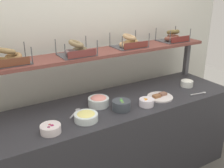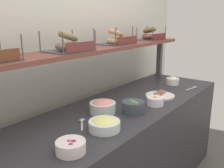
{
  "view_description": "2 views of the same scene",
  "coord_description": "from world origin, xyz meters",
  "views": [
    {
      "loc": [
        -1.19,
        -1.86,
        1.88
      ],
      "look_at": [
        -0.06,
        0.03,
        1.03
      ],
      "focal_mm": 41.97,
      "sensor_mm": 36.0,
      "label": 1
    },
    {
      "loc": [
        -1.48,
        -1.04,
        1.51
      ],
      "look_at": [
        -0.02,
        0.08,
        1.01
      ],
      "focal_mm": 40.07,
      "sensor_mm": 36.0,
      "label": 2
    }
  ],
  "objects": [
    {
      "name": "bagel_basket_cinnamon_raisin",
      "position": [
        0.87,
        0.27,
        1.33
      ],
      "size": [
        0.3,
        0.26,
        0.14
      ],
      "color": "#4C4C51",
      "rests_on": "upper_shelf"
    },
    {
      "name": "bagel_basket_sesame",
      "position": [
        0.29,
        0.28,
        1.33
      ],
      "size": [
        0.33,
        0.25,
        0.14
      ],
      "color": "#4C4C51",
      "rests_on": "upper_shelf"
    },
    {
      "name": "bowl_veggie_mix",
      "position": [
        -0.07,
        -0.14,
        0.89
      ],
      "size": [
        0.16,
        0.16,
        0.09
      ],
      "color": "#3F464E",
      "rests_on": "deli_counter"
    },
    {
      "name": "back_wall",
      "position": [
        0.0,
        0.55,
        1.2
      ],
      "size": [
        3.56,
        0.06,
        2.4
      ],
      "primitive_type": "cube",
      "color": "silver",
      "rests_on": "ground_plane"
    },
    {
      "name": "bowl_lox_spread",
      "position": [
        -0.2,
        0.03,
        0.9
      ],
      "size": [
        0.19,
        0.19,
        0.1
      ],
      "color": "silver",
      "rests_on": "deli_counter"
    },
    {
      "name": "serving_plate_white",
      "position": [
        0.39,
        -0.12,
        0.86
      ],
      "size": [
        0.25,
        0.25,
        0.04
      ],
      "color": "white",
      "rests_on": "deli_counter"
    },
    {
      "name": "bowl_beet_salad",
      "position": [
        -0.72,
        -0.19,
        0.88
      ],
      "size": [
        0.15,
        0.15,
        0.07
      ],
      "color": "white",
      "rests_on": "deli_counter"
    },
    {
      "name": "shelf_riser_right",
      "position": [
        1.12,
        0.27,
        1.05
      ],
      "size": [
        0.05,
        0.05,
        0.4
      ],
      "primitive_type": "cube",
      "color": "#4C4C51",
      "rests_on": "deli_counter"
    },
    {
      "name": "bowl_cream_cheese",
      "position": [
        0.83,
        -0.03,
        0.89
      ],
      "size": [
        0.13,
        0.13,
        0.08
      ],
      "color": "white",
      "rests_on": "deli_counter"
    },
    {
      "name": "deli_counter",
      "position": [
        0.0,
        0.0,
        0.42
      ],
      "size": [
        2.36,
        0.7,
        0.85
      ],
      "primitive_type": "cube",
      "color": "#2D2D33",
      "rests_on": "ground_plane"
    },
    {
      "name": "serving_spoon_near_plate",
      "position": [
        -0.43,
        0.01,
        0.86
      ],
      "size": [
        0.14,
        0.13,
        0.01
      ],
      "color": "#B7B7BC",
      "rests_on": "deli_counter"
    },
    {
      "name": "upper_shelf",
      "position": [
        0.0,
        0.27,
        1.26
      ],
      "size": [
        2.32,
        0.32,
        0.03
      ],
      "primitive_type": "cube",
      "color": "brown",
      "rests_on": "shelf_riser_left"
    },
    {
      "name": "serving_spoon_by_edge",
      "position": [
        0.8,
        -0.26,
        0.86
      ],
      "size": [
        0.18,
        0.05,
        0.01
      ],
      "color": "#B7B7BC",
      "rests_on": "deli_counter"
    },
    {
      "name": "bowl_fruit_salad",
      "position": [
        0.17,
        -0.19,
        0.88
      ],
      "size": [
        0.13,
        0.13,
        0.07
      ],
      "color": "white",
      "rests_on": "deli_counter"
    },
    {
      "name": "bowl_egg_salad",
      "position": [
        -0.42,
        -0.16,
        0.89
      ],
      "size": [
        0.19,
        0.19,
        0.08
      ],
      "color": "white",
      "rests_on": "deli_counter"
    },
    {
      "name": "bagel_basket_poppy",
      "position": [
        -0.3,
        0.25,
        1.33
      ],
      "size": [
        0.31,
        0.26,
        0.15
      ],
      "color": "#4C4C51",
      "rests_on": "upper_shelf"
    },
    {
      "name": "bagel_basket_everything",
      "position": [
        -0.87,
        0.28,
        1.33
      ],
      "size": [
        0.34,
        0.26,
        0.15
      ],
      "color": "#4C4C51",
      "rests_on": "upper_shelf"
    }
  ]
}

